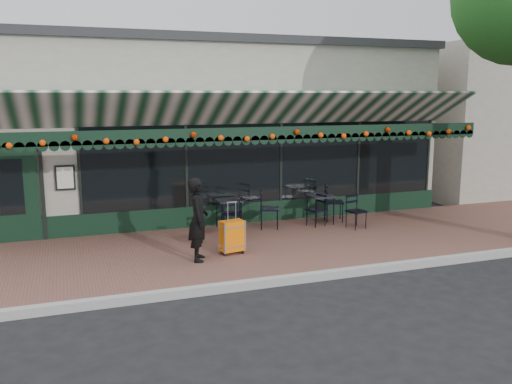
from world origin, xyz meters
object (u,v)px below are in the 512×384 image
object	(u,v)px
woman	(198,219)
cafe_table_b	(229,203)
chair_b_front	(232,222)
cafe_table_a	(321,198)
chair_a_front	(356,212)
suitcase	(232,236)
chair_b_left	(233,214)
chair_a_left	(316,210)
chair_a_right	(334,202)
chair_b_right	(270,209)

from	to	relation	value
woman	cafe_table_b	size ratio (longest dim) A/B	2.33
woman	chair_b_front	distance (m)	1.61
cafe_table_a	chair_a_front	bearing A→B (deg)	-50.31
suitcase	chair_b_front	distance (m)	1.01
suitcase	woman	bearing A→B (deg)	-176.41
chair_b_left	cafe_table_a	bearing A→B (deg)	114.48
chair_a_left	chair_a_front	distance (m)	0.96
cafe_table_b	chair_a_left	size ratio (longest dim) A/B	0.90
chair_a_front	cafe_table_b	bearing A→B (deg)	148.57
woman	cafe_table_a	size ratio (longest dim) A/B	2.24
suitcase	cafe_table_b	bearing A→B (deg)	63.27
chair_a_left	chair_a_right	world-z (taller)	chair_a_right
chair_b_left	chair_b_right	xyz separation A→B (m)	(0.93, 0.03, 0.04)
cafe_table_a	chair_a_right	xyz separation A→B (m)	(0.46, 0.16, -0.17)
chair_b_left	chair_b_front	size ratio (longest dim) A/B	1.05
cafe_table_b	chair_a_front	distance (m)	3.04
cafe_table_a	chair_b_left	world-z (taller)	chair_b_left
cafe_table_a	chair_b_right	distance (m)	1.35
chair_a_front	chair_b_front	distance (m)	3.09
woman	chair_b_front	xyz separation A→B (m)	(1.04, 1.16, -0.41)
chair_a_right	chair_b_right	distance (m)	1.81
chair_a_left	chair_a_right	distance (m)	0.74
chair_a_left	chair_b_right	bearing A→B (deg)	-115.35
chair_a_left	chair_a_right	size ratio (longest dim) A/B	0.82
chair_a_right	chair_b_right	bearing A→B (deg)	114.93
chair_a_right	cafe_table_b	bearing A→B (deg)	106.54
chair_a_front	chair_b_left	size ratio (longest dim) A/B	0.96
cafe_table_b	chair_b_left	world-z (taller)	chair_b_left
cafe_table_a	chair_b_left	size ratio (longest dim) A/B	0.86
chair_a_front	chair_a_left	bearing A→B (deg)	134.23
chair_a_right	chair_b_right	world-z (taller)	chair_a_right
chair_a_right	chair_b_left	size ratio (longest dim) A/B	1.12
cafe_table_b	chair_a_front	xyz separation A→B (m)	(2.85, -1.03, -0.22)
chair_a_right	woman	bearing A→B (deg)	137.31
suitcase	chair_a_front	bearing A→B (deg)	4.87
chair_a_left	woman	bearing A→B (deg)	-79.12
chair_a_left	chair_a_front	size ratio (longest dim) A/B	0.96
woman	chair_a_front	size ratio (longest dim) A/B	2.00
woman	chair_a_left	bearing A→B (deg)	-47.57
cafe_table_a	cafe_table_b	xyz separation A→B (m)	(-2.26, 0.31, -0.02)
suitcase	chair_a_front	world-z (taller)	suitcase
chair_a_left	chair_b_front	distance (m)	2.37
woman	cafe_table_a	xyz separation A→B (m)	(3.54, 1.92, -0.16)
cafe_table_a	chair_a_front	distance (m)	0.96
cafe_table_a	chair_a_front	size ratio (longest dim) A/B	0.89
cafe_table_a	chair_b_right	xyz separation A→B (m)	(-1.34, -0.00, -0.18)
suitcase	chair_a_left	xyz separation A→B (m)	(2.60, 1.55, 0.03)
suitcase	chair_a_right	distance (m)	3.77
suitcase	cafe_table_a	xyz separation A→B (m)	(2.81, 1.72, 0.29)
woman	cafe_table_b	distance (m)	2.58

